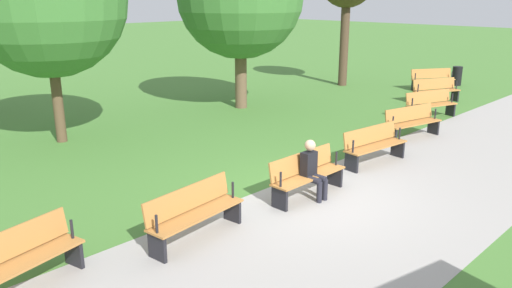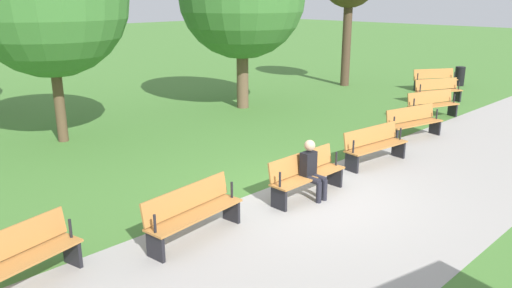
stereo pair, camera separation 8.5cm
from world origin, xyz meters
name	(u,v)px [view 2 (the right image)]	position (x,y,z in m)	size (l,w,h in m)	color
ground_plane	(308,197)	(0.00, 0.00, 0.00)	(120.00, 120.00, 0.00)	#477A33
path_paving	(361,215)	(0.00, 1.26, 0.00)	(42.34, 4.33, 0.01)	#A39E99
bench_0	(435,79)	(-13.13, -3.79, 0.48)	(1.85, 1.39, 0.89)	#B27538
bench_1	(438,90)	(-10.70, -2.48, 0.48)	(1.90, 1.24, 0.89)	#B27538
bench_2	(432,104)	(-8.14, -1.43, 0.48)	(1.93, 1.06, 0.89)	#B27538
bench_3	(413,122)	(-5.49, -0.68, 0.48)	(1.94, 0.88, 0.89)	#B27538
bench_4	(375,145)	(-2.76, -0.22, 0.48)	(1.92, 0.68, 0.89)	#B27538
bench_5	(306,174)	(0.00, -0.07, 0.48)	(1.88, 0.47, 0.89)	#B27538
bench_6	(193,212)	(2.76, -0.22, 0.48)	(1.92, 0.68, 0.89)	#B27538
bench_7	(13,260)	(5.49, -0.68, 0.48)	(1.94, 0.88, 0.89)	#B27538
person_seated	(312,168)	(0.00, 0.07, 0.64)	(0.32, 0.52, 1.20)	black
trash_bin	(460,76)	(-14.96, -3.51, 0.42)	(0.43, 0.43, 0.85)	black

